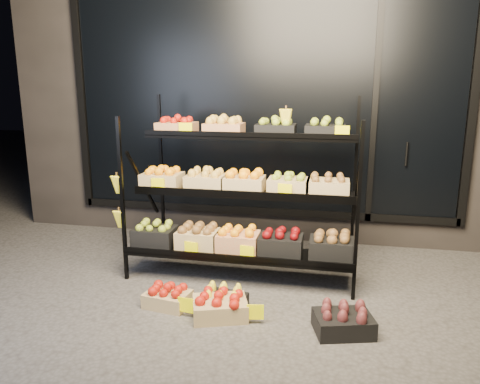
% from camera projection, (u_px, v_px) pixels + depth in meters
% --- Properties ---
extents(ground, '(24.00, 24.00, 0.00)m').
position_uv_depth(ground, '(230.00, 297.00, 3.98)').
color(ground, '#514F4C').
rests_on(ground, ground).
extents(building, '(6.00, 2.08, 3.50)m').
position_uv_depth(building, '(274.00, 85.00, 6.04)').
color(building, '#2D2826').
rests_on(building, ground).
extents(display_rack, '(2.18, 1.02, 1.66)m').
position_uv_depth(display_rack, '(242.00, 192.00, 4.37)').
color(display_rack, black).
rests_on(display_rack, ground).
extents(tag_floor_a, '(0.13, 0.01, 0.12)m').
position_uv_depth(tag_floor_a, '(186.00, 310.00, 3.63)').
color(tag_floor_a, '#FEF800').
rests_on(tag_floor_a, ground).
extents(tag_floor_b, '(0.13, 0.01, 0.12)m').
position_uv_depth(tag_floor_b, '(255.00, 317.00, 3.52)').
color(tag_floor_b, '#FEF800').
rests_on(tag_floor_b, ground).
extents(floor_crate_left, '(0.39, 0.31, 0.18)m').
position_uv_depth(floor_crate_left, '(168.00, 296.00, 3.81)').
color(floor_crate_left, tan).
rests_on(floor_crate_left, ground).
extents(floor_crate_midleft, '(0.39, 0.32, 0.19)m').
position_uv_depth(floor_crate_midleft, '(223.00, 299.00, 3.75)').
color(floor_crate_midleft, black).
rests_on(floor_crate_midleft, ground).
extents(floor_crate_midright, '(0.49, 0.42, 0.21)m').
position_uv_depth(floor_crate_midright, '(220.00, 305.00, 3.63)').
color(floor_crate_midright, tan).
rests_on(floor_crate_midright, ground).
extents(floor_crate_right, '(0.48, 0.40, 0.20)m').
position_uv_depth(floor_crate_right, '(343.00, 321.00, 3.40)').
color(floor_crate_right, black).
rests_on(floor_crate_right, ground).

